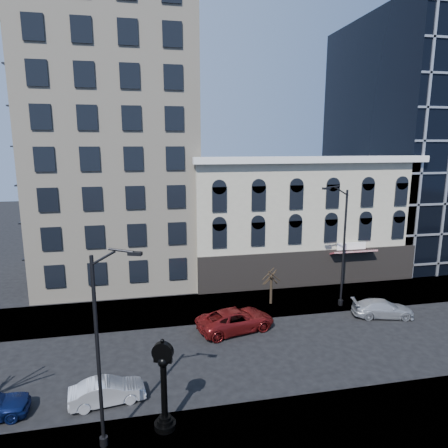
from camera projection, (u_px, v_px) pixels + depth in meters
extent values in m
plane|color=black|center=(206.00, 358.00, 25.80)|extent=(160.00, 160.00, 0.00)
cube|color=gray|center=(191.00, 308.00, 33.47)|extent=(160.00, 6.00, 0.12)
cube|color=gray|center=(234.00, 448.00, 18.11)|extent=(160.00, 6.00, 0.12)
cube|color=beige|center=(113.00, 88.00, 39.09)|extent=(15.00, 15.00, 38.00)
cube|color=#BEB79D|center=(293.00, 217.00, 42.34)|extent=(22.00, 10.00, 12.00)
cube|color=white|center=(317.00, 160.00, 36.12)|extent=(22.60, 0.80, 0.60)
cube|color=black|center=(311.00, 269.00, 38.32)|extent=(22.00, 0.30, 3.60)
cube|color=maroon|center=(353.00, 252.00, 38.27)|extent=(4.50, 1.18, 0.55)
cube|color=black|center=(433.00, 140.00, 49.50)|extent=(20.00, 20.00, 28.00)
cylinder|color=black|center=(165.00, 425.00, 19.30)|extent=(1.06, 1.06, 0.29)
cylinder|color=black|center=(165.00, 421.00, 19.26)|extent=(0.77, 0.77, 0.19)
cylinder|color=black|center=(165.00, 417.00, 19.22)|extent=(0.58, 0.58, 0.15)
cylinder|color=black|center=(164.00, 390.00, 18.93)|extent=(0.31, 0.31, 2.79)
sphere|color=black|center=(163.00, 362.00, 18.64)|extent=(0.54, 0.54, 0.54)
cube|color=black|center=(163.00, 360.00, 18.62)|extent=(0.89, 0.50, 0.24)
cylinder|color=black|center=(163.00, 352.00, 18.54)|extent=(1.05, 0.64, 1.00)
cylinder|color=white|center=(163.00, 354.00, 18.38)|extent=(0.80, 0.32, 0.85)
cylinder|color=white|center=(163.00, 350.00, 18.70)|extent=(0.80, 0.32, 0.85)
sphere|color=black|center=(162.00, 341.00, 18.43)|extent=(0.19, 0.19, 0.19)
cylinder|color=black|center=(98.00, 355.00, 17.32)|extent=(0.17, 0.17, 8.99)
cylinder|color=black|center=(104.00, 441.00, 18.17)|extent=(0.38, 0.38, 0.42)
cube|color=black|center=(137.00, 254.00, 16.10)|extent=(0.62, 0.42, 0.15)
cylinder|color=black|center=(344.00, 249.00, 33.04)|extent=(0.18, 0.18, 9.85)
cylinder|color=black|center=(340.00, 302.00, 33.97)|extent=(0.41, 0.41, 0.46)
cube|color=black|center=(323.00, 189.00, 31.46)|extent=(0.65, 0.29, 0.16)
cylinder|color=#302518|center=(271.00, 290.00, 34.12)|extent=(0.22, 0.22, 2.37)
imported|color=silver|center=(107.00, 391.00, 21.29)|extent=(4.10, 1.91, 1.30)
imported|color=maroon|center=(236.00, 320.00, 29.55)|extent=(6.30, 3.97, 1.62)
imported|color=#A5A8AD|center=(383.00, 308.00, 31.89)|extent=(5.08, 2.98, 1.38)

